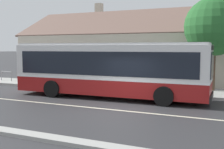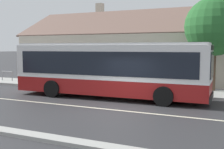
# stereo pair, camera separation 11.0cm
# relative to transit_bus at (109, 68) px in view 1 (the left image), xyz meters

# --- Properties ---
(ground_plane) EXTENTS (300.00, 300.00, 0.00)m
(ground_plane) POSITION_rel_transit_bus_xyz_m (1.73, -2.90, -1.70)
(ground_plane) COLOR #2D2D30
(sidewalk_far) EXTENTS (60.00, 3.00, 0.15)m
(sidewalk_far) POSITION_rel_transit_bus_xyz_m (1.73, 3.10, -1.62)
(sidewalk_far) COLOR #9E9E99
(sidewalk_far) RESTS_ON ground
(curb_near) EXTENTS (60.00, 0.50, 0.12)m
(curb_near) POSITION_rel_transit_bus_xyz_m (1.73, -7.65, -1.64)
(curb_near) COLOR #9E9E99
(curb_near) RESTS_ON ground
(lane_divider_stripe) EXTENTS (60.00, 0.16, 0.01)m
(lane_divider_stripe) POSITION_rel_transit_bus_xyz_m (1.73, -2.90, -1.69)
(lane_divider_stripe) COLOR beige
(lane_divider_stripe) RESTS_ON ground
(community_building) EXTENTS (24.71, 10.72, 7.57)m
(community_building) POSITION_rel_transit_bus_xyz_m (-0.29, 11.44, 0.44)
(community_building) COLOR beige
(community_building) RESTS_ON ground
(transit_bus) EXTENTS (11.36, 2.98, 3.15)m
(transit_bus) POSITION_rel_transit_bus_xyz_m (0.00, 0.00, 0.00)
(transit_bus) COLOR maroon
(transit_bus) RESTS_ON ground
(bench_by_building) EXTENTS (1.53, 0.51, 0.94)m
(bench_by_building) POSITION_rel_transit_bus_xyz_m (-7.21, 2.60, -1.14)
(bench_by_building) COLOR brown
(bench_by_building) RESTS_ON sidewalk_far
(bench_down_street) EXTENTS (1.54, 0.51, 0.94)m
(bench_down_street) POSITION_rel_transit_bus_xyz_m (-3.66, 2.46, -1.13)
(bench_down_street) COLOR brown
(bench_down_street) RESTS_ON sidewalk_far
(street_tree_primary) EXTENTS (3.71, 3.71, 6.07)m
(street_tree_primary) POSITION_rel_transit_bus_xyz_m (5.31, 4.28, 2.50)
(street_tree_primary) COLOR #4C3828
(street_tree_primary) RESTS_ON ground
(bike_rack) EXTENTS (1.16, 0.06, 0.78)m
(bike_rack) POSITION_rel_transit_bus_xyz_m (-10.80, 2.94, -1.01)
(bike_rack) COLOR slate
(bike_rack) RESTS_ON sidewalk_far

